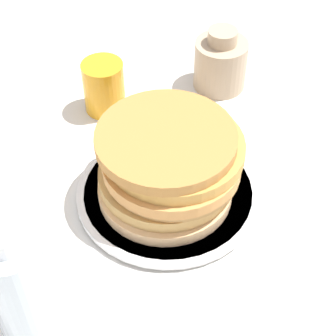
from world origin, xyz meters
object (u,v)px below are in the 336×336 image
pancake_stack (169,164)px  juice_glass (104,87)px  plate (168,192)px  water_bottle_mid (23,297)px  cream_jug (221,62)px

pancake_stack → juice_glass: bearing=53.6°
plate → juice_glass: juice_glass is taller
plate → water_bottle_mid: 0.26m
pancake_stack → juice_glass: (0.12, 0.17, -0.02)m
pancake_stack → water_bottle_mid: water_bottle_mid is taller
plate → cream_jug: bearing=6.1°
plate → pancake_stack: bearing=-29.8°
juice_glass → water_bottle_mid: bearing=-161.4°
plate → water_bottle_mid: size_ratio=1.29×
juice_glass → cream_jug: cream_jug is taller
cream_jug → pancake_stack: bearing=-173.7°
water_bottle_mid → pancake_stack: bearing=-9.4°
pancake_stack → juice_glass: size_ratio=2.31×
plate → pancake_stack: 0.05m
plate → pancake_stack: (0.00, -0.00, 0.05)m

